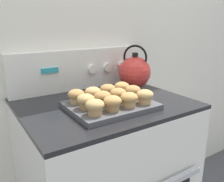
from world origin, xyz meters
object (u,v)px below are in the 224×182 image
(muffin_r1_c0, at_px, (86,101))
(muffin_r0_c0, at_px, (95,107))
(muffin_r1_c3, at_px, (133,91))
(muffin_r2_c3, at_px, (122,88))
(muffin_pan, at_px, (110,106))
(muffin_r2_c0, at_px, (76,96))
(muffin_r0_c3, at_px, (145,96))
(muffin_r2_c1, at_px, (93,93))
(muffin_r0_c1, at_px, (112,103))
(muffin_r0_c2, at_px, (129,99))
(muffin_r1_c1, at_px, (103,98))
(muffin_r2_c2, at_px, (108,90))
(tea_kettle, at_px, (134,72))
(muffin_r1_c2, at_px, (118,94))

(muffin_r1_c0, bearing_deg, muffin_r0_c0, -91.81)
(muffin_r1_c3, bearing_deg, muffin_r2_c3, 93.78)
(muffin_pan, height_order, muffin_r2_c0, muffin_r2_c0)
(muffin_r0_c3, relative_size, muffin_r2_c0, 1.00)
(muffin_r1_c3, xyz_separation_m, muffin_r2_c1, (-0.16, 0.07, 0.00))
(muffin_r0_c1, xyz_separation_m, muffin_r0_c2, (0.08, 0.00, 0.00))
(muffin_r0_c2, distance_m, muffin_r1_c1, 0.11)
(muffin_pan, height_order, muffin_r1_c1, muffin_r1_c1)
(muffin_r0_c1, distance_m, muffin_r2_c0, 0.18)
(muffin_r2_c2, xyz_separation_m, muffin_r2_c3, (0.08, -0.00, 0.00))
(muffin_r0_c1, distance_m, muffin_r2_c3, 0.22)
(muffin_r0_c1, xyz_separation_m, muffin_r2_c1, (-0.00, 0.15, 0.00))
(muffin_r2_c3, bearing_deg, muffin_r0_c3, -88.17)
(muffin_r2_c0, xyz_separation_m, muffin_r2_c2, (0.16, 0.00, 0.00))
(muffin_pan, bearing_deg, muffin_r0_c0, -146.55)
(muffin_r2_c1, bearing_deg, muffin_r0_c1, -89.14)
(muffin_pan, height_order, muffin_r2_c2, muffin_r2_c2)
(muffin_r1_c0, relative_size, muffin_r2_c0, 1.00)
(muffin_r0_c3, relative_size, muffin_r1_c3, 1.00)
(muffin_r0_c0, relative_size, muffin_r1_c1, 1.00)
(muffin_r1_c0, distance_m, muffin_r2_c3, 0.25)
(tea_kettle, bearing_deg, muffin_r2_c3, -144.72)
(muffin_r0_c2, xyz_separation_m, muffin_r0_c3, (0.08, -0.00, 0.00))
(muffin_r0_c1, bearing_deg, muffin_r1_c0, 134.97)
(muffin_r1_c2, xyz_separation_m, muffin_r1_c3, (0.08, 0.00, 0.00))
(muffin_pan, height_order, muffin_r0_c1, muffin_r0_c1)
(muffin_r0_c3, bearing_deg, muffin_r1_c0, 161.35)
(muffin_r1_c2, xyz_separation_m, muffin_r2_c2, (-0.00, 0.08, 0.00))
(muffin_pan, bearing_deg, muffin_r1_c0, -179.69)
(muffin_r1_c1, relative_size, muffin_r2_c3, 1.00)
(muffin_r1_c1, bearing_deg, muffin_r2_c3, 27.74)
(muffin_r0_c2, relative_size, muffin_r2_c3, 1.00)
(muffin_pan, bearing_deg, muffin_r2_c0, 146.08)
(muffin_r1_c0, relative_size, muffin_r2_c2, 1.00)
(muffin_r0_c0, height_order, muffin_r1_c2, same)
(muffin_r1_c1, distance_m, muffin_r2_c2, 0.11)
(muffin_pan, height_order, muffin_r1_c0, muffin_r1_c0)
(muffin_r0_c3, relative_size, muffin_r2_c3, 1.00)
(muffin_r1_c2, height_order, muffin_r2_c2, same)
(muffin_r0_c0, xyz_separation_m, muffin_r2_c1, (0.08, 0.15, 0.00))
(muffin_r1_c2, distance_m, muffin_r2_c1, 0.11)
(muffin_r0_c2, relative_size, muffin_r1_c1, 1.00)
(muffin_r0_c0, height_order, muffin_r0_c3, same)
(muffin_r2_c2, bearing_deg, muffin_r2_c1, -176.21)
(muffin_r0_c2, bearing_deg, muffin_r0_c3, -2.93)
(muffin_r0_c3, distance_m, muffin_r2_c2, 0.18)
(muffin_pan, xyz_separation_m, muffin_r2_c0, (-0.12, 0.08, 0.04))
(muffin_r1_c0, bearing_deg, muffin_r1_c1, -0.22)
(muffin_r1_c1, xyz_separation_m, muffin_r1_c3, (0.16, 0.00, 0.00))
(muffin_r0_c3, distance_m, muffin_r2_c3, 0.16)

